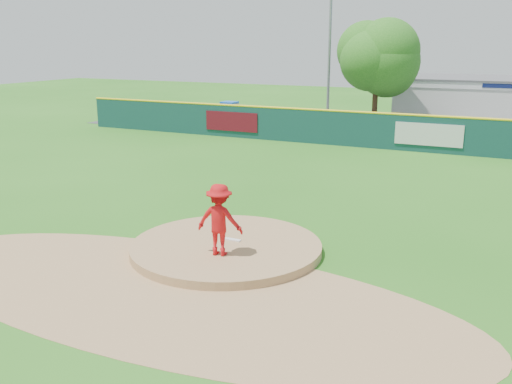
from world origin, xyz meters
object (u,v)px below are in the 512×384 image
at_px(deciduous_tree, 377,62).
at_px(light_pole_left, 330,39).
at_px(pitcher, 220,220).
at_px(pool_building_grp, 507,101).
at_px(van, 413,127).
at_px(playground_slide, 229,113).

distance_m(deciduous_tree, light_pole_left, 4.72).
xyz_separation_m(pitcher, pool_building_grp, (5.74, 32.82, 0.43)).
distance_m(van, pool_building_grp, 10.92).
bearing_deg(deciduous_tree, van, -41.24).
height_order(pitcher, playground_slide, pitcher).
distance_m(van, playground_slide, 13.28).
height_order(pool_building_grp, playground_slide, pool_building_grp).
bearing_deg(van, playground_slide, 71.13).
height_order(pool_building_grp, light_pole_left, light_pole_left).
height_order(playground_slide, deciduous_tree, deciduous_tree).
relative_size(pitcher, playground_slide, 0.66).
relative_size(pool_building_grp, playground_slide, 5.08).
bearing_deg(deciduous_tree, playground_slide, -168.73).
bearing_deg(playground_slide, van, -3.01).
height_order(pool_building_grp, deciduous_tree, deciduous_tree).
relative_size(van, playground_slide, 1.72).
distance_m(pitcher, deciduous_tree, 26.14).
bearing_deg(pitcher, light_pole_left, -85.19).
height_order(pitcher, light_pole_left, light_pole_left).
bearing_deg(light_pole_left, deciduous_tree, -26.57).
bearing_deg(pool_building_grp, playground_slide, -153.59).
xyz_separation_m(playground_slide, light_pole_left, (6.16, 4.02, 5.21)).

